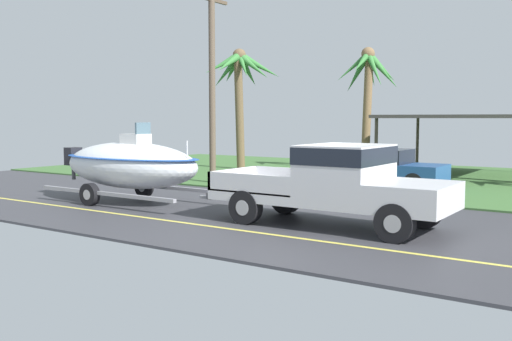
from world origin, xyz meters
name	(u,v)px	position (x,y,z in m)	size (l,w,h in m)	color
ground	(412,187)	(0.00, 8.38, -0.01)	(36.00, 22.00, 0.11)	#38383D
pickup_truck_towing	(344,182)	(1.37, -0.19, 1.05)	(5.77, 2.11, 1.88)	silver
boat_on_trailer	(130,165)	(-5.50, -0.19, 1.12)	(6.29, 2.37, 2.35)	gray
parked_sedan_near	(376,168)	(-1.02, 7.51, 0.67)	(4.68, 1.84, 1.38)	#234C89
carport_awning	(463,118)	(0.48, 13.26, 2.49)	(6.14, 5.72, 2.61)	#4C4238
palm_tree_near_left	(369,81)	(-3.90, 13.39, 4.19)	(2.99, 2.97, 5.77)	brown
palm_tree_far_left	(240,77)	(-9.04, 10.26, 4.40)	(3.08, 3.55, 5.73)	brown
utility_pole	(212,81)	(-6.54, 5.01, 3.86)	(0.24, 1.80, 7.43)	brown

